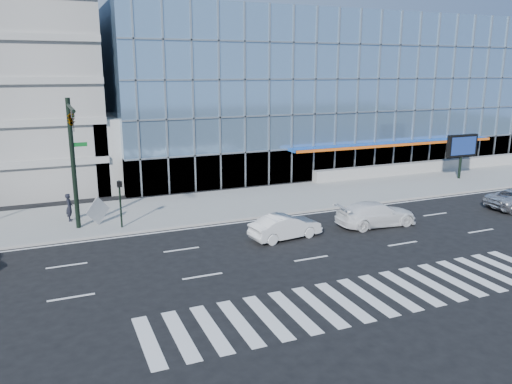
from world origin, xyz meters
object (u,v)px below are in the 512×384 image
traffic_signal (72,134)px  tilted_panel (98,211)px  marquee_sign (462,147)px  white_sedan (285,227)px  ped_signal_post (120,197)px  pedestrian (69,207)px  white_suv (376,214)px

traffic_signal → tilted_panel: (1.22, 1.58, -5.10)m
marquee_sign → white_sedan: marquee_sign is taller
ped_signal_post → pedestrian: size_ratio=1.65×
tilted_panel → marquee_sign: bearing=-29.4°
pedestrian → marquee_sign: bearing=-85.5°
marquee_sign → white_suv: bearing=-151.0°
traffic_signal → tilted_panel: 5.47m
traffic_signal → white_sedan: traffic_signal is taller
ped_signal_post → white_sedan: bearing=-32.1°
tilted_panel → white_sedan: bearing=-66.4°
white_sedan → pedestrian: 14.22m
traffic_signal → ped_signal_post: traffic_signal is taller
traffic_signal → ped_signal_post: size_ratio=2.67×
traffic_signal → white_suv: traffic_signal is taller
traffic_signal → marquee_sign: bearing=5.9°
white_sedan → tilted_panel: size_ratio=3.37×
ped_signal_post → tilted_panel: 2.06m
traffic_signal → white_suv: (17.65, -5.07, -5.39)m
marquee_sign → white_suv: (-15.35, -8.49, -2.29)m
marquee_sign → pedestrian: bearing=-179.6°
white_suv → pedestrian: (-18.04, 8.25, 0.29)m
ped_signal_post → white_suv: 16.16m
traffic_signal → white_sedan: 13.43m
traffic_signal → pedestrian: (-0.40, 3.18, -5.11)m
traffic_signal → marquee_sign: 33.32m
ped_signal_post → white_suv: (15.15, -5.44, -1.37)m
ped_signal_post → marquee_sign: 30.67m
traffic_signal → ped_signal_post: bearing=8.5°
white_sedan → tilted_panel: tilted_panel is taller
ped_signal_post → white_sedan: size_ratio=0.68×
white_suv → pedestrian: 19.84m
traffic_signal → pedestrian: traffic_signal is taller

